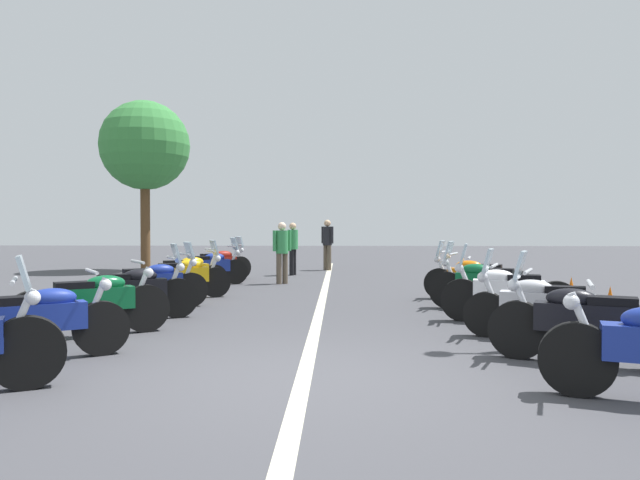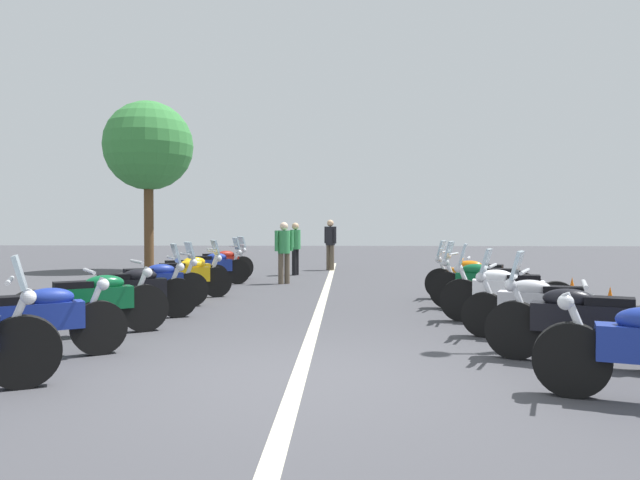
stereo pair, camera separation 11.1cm
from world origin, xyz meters
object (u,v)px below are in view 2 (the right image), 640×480
(motorcycle_right_row_3, at_px, (506,293))
(bystander_0, at_px, (295,245))
(motorcycle_left_row_1, at_px, (34,320))
(motorcycle_left_row_2, at_px, (92,302))
(traffic_cone_2, at_px, (572,296))
(motorcycle_left_row_8, at_px, (221,263))
(motorcycle_left_row_7, at_px, (211,267))
(motorcycle_left_row_3, at_px, (130,291))
(motorcycle_right_row_1, at_px, (583,322))
(motorcycle_right_row_4, at_px, (485,284))
(bystander_2, at_px, (284,248))
(motorcycle_left_row_5, at_px, (185,276))
(bystander_1, at_px, (330,241))
(motorcycle_left_row_6, at_px, (187,272))
(traffic_cone_0, at_px, (610,308))
(motorcycle_right_row_5, at_px, (477,278))
(motorcycle_left_row_4, at_px, (153,283))
(roadside_tree_0, at_px, (148,147))
(motorcycle_right_row_2, at_px, (542,306))

(motorcycle_right_row_3, height_order, bystander_0, bystander_0)
(motorcycle_left_row_1, bearing_deg, motorcycle_right_row_3, -8.13)
(motorcycle_left_row_2, height_order, traffic_cone_2, motorcycle_left_row_2)
(motorcycle_left_row_1, bearing_deg, motorcycle_left_row_8, 56.65)
(motorcycle_left_row_1, distance_m, motorcycle_left_row_7, 8.42)
(motorcycle_left_row_1, xyz_separation_m, motorcycle_left_row_3, (2.83, -0.02, 0.02))
(motorcycle_right_row_1, bearing_deg, motorcycle_right_row_4, -64.98)
(motorcycle_left_row_7, bearing_deg, bystander_2, -14.36)
(motorcycle_left_row_1, distance_m, motorcycle_left_row_5, 5.64)
(bystander_1, bearing_deg, motorcycle_left_row_6, 17.18)
(motorcycle_right_row_3, bearing_deg, motorcycle_left_row_3, 14.17)
(traffic_cone_0, xyz_separation_m, bystander_2, (6.43, 5.47, 0.64))
(motorcycle_left_row_3, relative_size, motorcycle_right_row_5, 0.98)
(motorcycle_left_row_2, bearing_deg, bystander_1, 42.78)
(motorcycle_left_row_1, xyz_separation_m, motorcycle_right_row_3, (2.80, -5.89, 0.02))
(motorcycle_left_row_3, height_order, bystander_2, bystander_2)
(motorcycle_left_row_2, bearing_deg, bystander_2, 42.26)
(motorcycle_left_row_3, distance_m, motorcycle_right_row_3, 5.86)
(motorcycle_left_row_2, height_order, motorcycle_left_row_8, motorcycle_left_row_8)
(motorcycle_left_row_8, bearing_deg, motorcycle_right_row_3, -86.06)
(motorcycle_left_row_3, distance_m, motorcycle_left_row_4, 1.27)
(motorcycle_left_row_4, distance_m, motorcycle_right_row_5, 6.27)
(bystander_1, height_order, roadside_tree_0, roadside_tree_0)
(roadside_tree_0, bearing_deg, motorcycle_left_row_4, -160.82)
(motorcycle_left_row_8, distance_m, motorcycle_right_row_5, 7.45)
(motorcycle_left_row_8, bearing_deg, motorcycle_right_row_4, -79.95)
(motorcycle_left_row_2, bearing_deg, motorcycle_right_row_4, -9.40)
(motorcycle_right_row_2, distance_m, roadside_tree_0, 15.61)
(motorcycle_right_row_5, distance_m, bystander_2, 5.40)
(motorcycle_left_row_1, bearing_deg, roadside_tree_0, 70.17)
(motorcycle_left_row_4, distance_m, motorcycle_right_row_3, 6.07)
(motorcycle_left_row_4, xyz_separation_m, motorcycle_right_row_2, (-2.70, -6.01, -0.01))
(bystander_0, distance_m, bystander_2, 2.74)
(motorcycle_left_row_1, relative_size, roadside_tree_0, 0.31)
(motorcycle_left_row_7, xyz_separation_m, bystander_2, (0.45, -1.81, 0.47))
(motorcycle_left_row_1, relative_size, motorcycle_left_row_3, 0.88)
(bystander_1, height_order, bystander_2, bystander_1)
(motorcycle_right_row_3, distance_m, motorcycle_right_row_4, 1.36)
(motorcycle_left_row_1, distance_m, bystander_1, 14.02)
(motorcycle_left_row_1, xyz_separation_m, motorcycle_right_row_5, (5.55, -6.06, 0.01))
(motorcycle_right_row_1, distance_m, bystander_1, 13.97)
(motorcycle_left_row_6, distance_m, bystander_2, 2.84)
(motorcycle_left_row_5, bearing_deg, motorcycle_right_row_1, -70.71)
(motorcycle_left_row_8, distance_m, bystander_2, 2.15)
(motorcycle_right_row_2, bearing_deg, roadside_tree_0, -30.76)
(bystander_2, distance_m, roadside_tree_0, 7.57)
(motorcycle_left_row_2, height_order, roadside_tree_0, roadside_tree_0)
(motorcycle_left_row_7, distance_m, motorcycle_right_row_2, 9.21)
(motorcycle_left_row_5, height_order, motorcycle_right_row_1, motorcycle_right_row_1)
(motorcycle_left_row_2, bearing_deg, motorcycle_left_row_3, 55.26)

